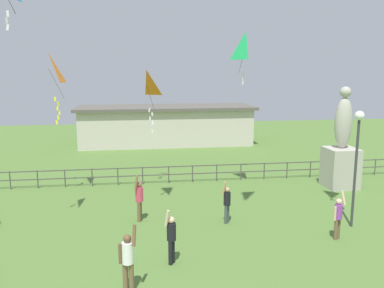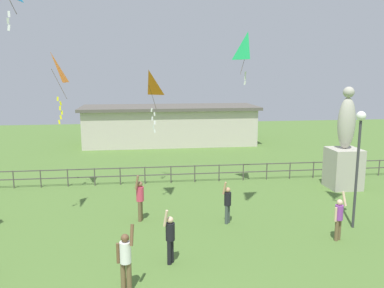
# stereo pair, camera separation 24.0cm
# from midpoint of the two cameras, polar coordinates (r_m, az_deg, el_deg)

# --- Properties ---
(statue_monument) EXTENTS (1.56, 1.56, 5.27)m
(statue_monument) POSITION_cam_midpoint_polar(r_m,az_deg,el_deg) (22.06, 20.32, -1.42)
(statue_monument) COLOR #B2AD9E
(statue_monument) RESTS_ON ground_plane
(lamppost) EXTENTS (0.36, 0.36, 4.56)m
(lamppost) POSITION_cam_midpoint_polar(r_m,az_deg,el_deg) (16.28, 22.25, 0.02)
(lamppost) COLOR #38383D
(lamppost) RESTS_ON ground_plane
(person_2) EXTENTS (0.39, 0.43, 1.84)m
(person_2) POSITION_cam_midpoint_polar(r_m,az_deg,el_deg) (12.82, -3.52, -13.06)
(person_2) COLOR black
(person_2) RESTS_ON ground_plane
(person_4) EXTENTS (0.49, 0.31, 1.80)m
(person_4) POSITION_cam_midpoint_polar(r_m,az_deg,el_deg) (15.42, 19.80, -9.62)
(person_4) COLOR brown
(person_4) RESTS_ON ground_plane
(person_5) EXTENTS (0.37, 0.50, 1.95)m
(person_5) POSITION_cam_midpoint_polar(r_m,az_deg,el_deg) (16.35, -7.99, -7.66)
(person_5) COLOR brown
(person_5) RESTS_ON ground_plane
(person_6) EXTENTS (0.42, 0.38, 1.76)m
(person_6) POSITION_cam_midpoint_polar(r_m,az_deg,el_deg) (16.06, 4.61, -8.30)
(person_6) COLOR #3F4C47
(person_6) RESTS_ON ground_plane
(person_7) EXTENTS (0.51, 0.39, 1.97)m
(person_7) POSITION_cam_midpoint_polar(r_m,az_deg,el_deg) (11.42, -9.82, -15.87)
(person_7) COLOR brown
(person_7) RESTS_ON ground_plane
(kite_2) EXTENTS (1.01, 0.93, 3.31)m
(kite_2) POSITION_cam_midpoint_polar(r_m,az_deg,el_deg) (19.93, -20.14, 9.79)
(kite_2) COLOR orange
(kite_5) EXTENTS (0.99, 1.12, 3.16)m
(kite_5) POSITION_cam_midpoint_polar(r_m,az_deg,el_deg) (20.27, -6.82, 8.08)
(kite_5) COLOR orange
(kite_7) EXTENTS (0.81, 1.06, 2.49)m
(kite_7) POSITION_cam_midpoint_polar(r_m,az_deg,el_deg) (19.61, 7.34, 13.59)
(kite_7) COLOR #1EB759
(waterfront_railing) EXTENTS (36.01, 0.06, 0.95)m
(waterfront_railing) POSITION_cam_midpoint_polar(r_m,az_deg,el_deg) (21.67, -7.37, -4.13)
(waterfront_railing) COLOR #4C4742
(waterfront_railing) RESTS_ON ground_plane
(pavilion_building) EXTENTS (14.51, 5.00, 3.18)m
(pavilion_building) POSITION_cam_midpoint_polar(r_m,az_deg,el_deg) (33.37, -3.98, 2.76)
(pavilion_building) COLOR beige
(pavilion_building) RESTS_ON ground_plane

